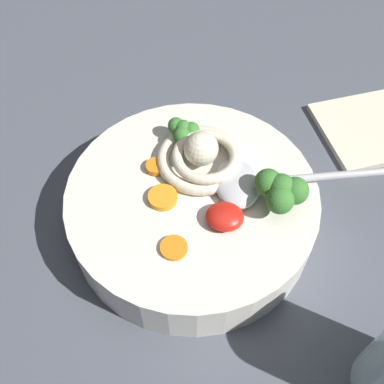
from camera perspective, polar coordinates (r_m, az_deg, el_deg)
The scene contains 10 objects.
table_slab at distance 48.69cm, azimuth 1.87°, elevation -8.56°, with size 136.40×136.40×3.16cm, color #474C56.
soup_bowl at distance 46.87cm, azimuth -0.00°, elevation -1.88°, with size 25.25×25.25×5.43cm.
noodle_pile at distance 45.96cm, azimuth 1.30°, elevation 4.52°, with size 9.96×9.76×4.00cm.
soup_spoon at distance 44.80cm, azimuth 7.41°, elevation 1.20°, with size 17.49×7.73×1.60cm.
chili_sauce_dollop at distance 42.24cm, azimuth 4.13°, elevation -3.09°, with size 3.59×3.23×1.62cm, color red.
broccoli_floret_center at distance 47.75cm, azimuth -1.13°, elevation 7.79°, with size 3.45×2.97×2.73cm.
broccoli_floret_near_spoon at distance 42.47cm, azimuth 11.10°, elevation 0.20°, with size 5.14×4.42×4.06cm.
carrot_slice_left at distance 44.01cm, azimuth -3.69°, elevation -0.70°, with size 2.87×2.87×0.67cm, color orange.
carrot_slice_rear at distance 41.15cm, azimuth -2.30°, elevation -7.02°, with size 2.52×2.52×0.42cm, color orange.
carrot_slice_beside_noodles at distance 46.35cm, azimuth -4.56°, elevation 3.17°, with size 2.06×2.06×0.72cm, color orange.
Camera 1 is at (2.04, -22.34, 44.79)cm, focal length 42.44 mm.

